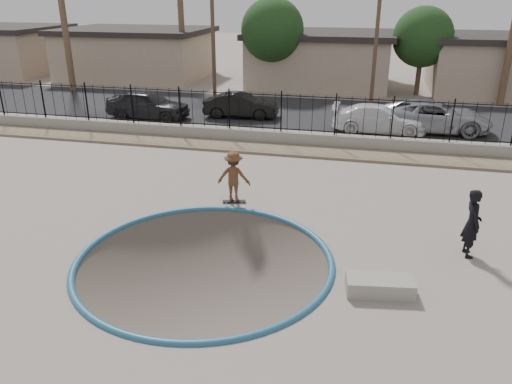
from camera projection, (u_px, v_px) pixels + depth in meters
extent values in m
cube|color=slate|center=(286.00, 155.00, 25.61)|extent=(120.00, 120.00, 2.20)
torus|color=#245978|center=(204.00, 261.00, 13.47)|extent=(7.04, 7.04, 0.20)
cube|color=#857057|center=(276.00, 149.00, 22.64)|extent=(42.00, 1.60, 0.11)
cube|color=gray|center=(281.00, 138.00, 23.54)|extent=(42.00, 0.45, 0.60)
cube|color=black|center=(281.00, 129.00, 23.38)|extent=(40.00, 0.04, 0.03)
cube|color=black|center=(282.00, 95.00, 22.79)|extent=(40.00, 0.04, 0.04)
cube|color=black|center=(301.00, 112.00, 29.69)|extent=(90.00, 8.00, 0.04)
cube|color=tan|center=(137.00, 56.00, 40.76)|extent=(11.00, 8.00, 3.50)
cube|color=#282421|center=(135.00, 31.00, 40.02)|extent=(11.60, 8.60, 0.40)
cube|color=tan|center=(320.00, 61.00, 37.60)|extent=(10.00, 8.00, 3.50)
cube|color=#282421|center=(321.00, 34.00, 36.87)|extent=(10.60, 8.60, 0.40)
cylinder|color=brown|center=(62.00, 10.00, 33.90)|extent=(0.44, 0.44, 11.00)
cylinder|color=brown|center=(181.00, 23.00, 36.41)|extent=(0.44, 0.44, 9.00)
cylinder|color=#473323|center=(213.00, 29.00, 31.06)|extent=(0.24, 0.24, 9.00)
cylinder|color=#473323|center=(377.00, 27.00, 28.87)|extent=(0.24, 0.24, 9.50)
cylinder|color=#473323|center=(272.00, 70.00, 35.17)|extent=(0.34, 0.34, 3.00)
sphere|color=#143311|center=(272.00, 30.00, 34.15)|extent=(4.32, 4.32, 4.32)
cylinder|color=#473323|center=(418.00, 75.00, 34.02)|extent=(0.34, 0.34, 2.75)
sphere|color=#143311|center=(423.00, 37.00, 33.08)|extent=(3.96, 3.96, 3.96)
imported|color=brown|center=(234.00, 179.00, 16.80)|extent=(1.16, 0.71, 1.73)
cube|color=black|center=(234.00, 201.00, 17.11)|extent=(0.81, 0.38, 0.02)
cylinder|color=silver|center=(226.00, 203.00, 17.05)|extent=(0.06, 0.04, 0.05)
cylinder|color=silver|center=(226.00, 201.00, 17.19)|extent=(0.06, 0.04, 0.05)
cylinder|color=silver|center=(242.00, 203.00, 17.06)|extent=(0.06, 0.04, 0.05)
cylinder|color=silver|center=(242.00, 201.00, 17.19)|extent=(0.06, 0.04, 0.05)
imported|color=black|center=(472.00, 223.00, 13.42)|extent=(0.56, 0.76, 1.93)
cube|color=gray|center=(380.00, 286.00, 11.97)|extent=(1.69, 0.93, 0.40)
imported|color=black|center=(148.00, 104.00, 27.85)|extent=(4.75, 2.13, 1.58)
imported|color=black|center=(241.00, 105.00, 28.12)|extent=(4.22, 1.70, 1.36)
imported|color=white|center=(379.00, 119.00, 25.24)|extent=(4.70, 1.93, 1.36)
imported|color=#9A9DA2|center=(434.00, 116.00, 25.33)|extent=(5.55, 2.60, 1.54)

